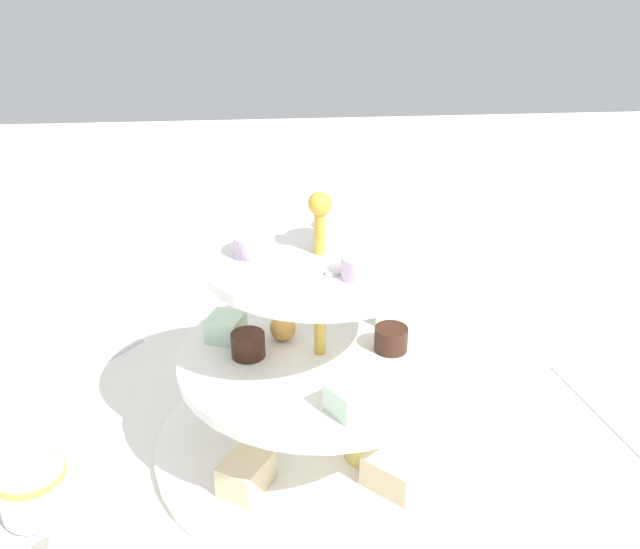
% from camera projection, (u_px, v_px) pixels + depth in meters
% --- Properties ---
extents(ground_plane, '(2.40, 2.40, 0.00)m').
position_uv_depth(ground_plane, '(320.00, 448.00, 0.71)').
color(ground_plane, silver).
extents(tiered_serving_stand, '(0.31, 0.31, 0.26)m').
position_uv_depth(tiered_serving_stand, '(320.00, 377.00, 0.68)').
color(tiered_serving_stand, white).
rests_on(tiered_serving_stand, ground_plane).
extents(water_glass_tall_right, '(0.07, 0.07, 0.11)m').
position_uv_depth(water_glass_tall_right, '(315.00, 280.00, 0.91)').
color(water_glass_tall_right, silver).
rests_on(water_glass_tall_right, ground_plane).
extents(teacup_with_saucer, '(0.09, 0.09, 0.05)m').
position_uv_depth(teacup_with_saucer, '(34.00, 494.00, 0.62)').
color(teacup_with_saucer, white).
rests_on(teacup_with_saucer, ground_plane).
extents(butter_knife_left, '(0.05, 0.17, 0.00)m').
position_uv_depth(butter_knife_left, '(601.00, 410.00, 0.76)').
color(butter_knife_left, silver).
rests_on(butter_knife_left, ground_plane).
extents(butter_knife_right, '(0.12, 0.14, 0.00)m').
position_uv_depth(butter_knife_right, '(81.00, 372.00, 0.83)').
color(butter_knife_right, silver).
rests_on(butter_knife_right, ground_plane).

